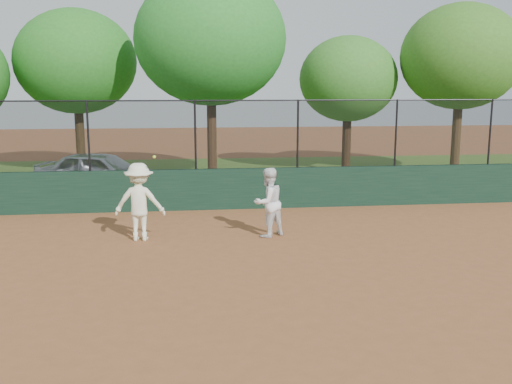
{
  "coord_description": "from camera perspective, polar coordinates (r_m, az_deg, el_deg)",
  "views": [
    {
      "loc": [
        -0.74,
        -10.51,
        3.58
      ],
      "look_at": [
        0.8,
        2.2,
        1.2
      ],
      "focal_mm": 40.0,
      "sensor_mm": 36.0,
      "label": 1
    }
  ],
  "objects": [
    {
      "name": "player_main",
      "position": [
        13.61,
        -11.57,
        -0.97
      ],
      "size": [
        1.26,
        0.85,
        2.06
      ],
      "color": "white",
      "rests_on": "ground"
    },
    {
      "name": "player_second",
      "position": [
        13.68,
        1.22,
        -1.04
      ],
      "size": [
        1.02,
        0.97,
        1.67
      ],
      "primitive_type": "imported",
      "rotation": [
        0.0,
        0.0,
        3.69
      ],
      "color": "white",
      "rests_on": "ground"
    },
    {
      "name": "tree_2",
      "position": [
        21.36,
        -4.57,
        14.95
      ],
      "size": [
        5.51,
        5.01,
        7.63
      ],
      "color": "#442B18",
      "rests_on": "ground"
    },
    {
      "name": "tree_1",
      "position": [
        24.15,
        -17.56,
        12.3
      ],
      "size": [
        4.75,
        4.32,
        6.59
      ],
      "color": "#3C2914",
      "rests_on": "ground"
    },
    {
      "name": "tree_3",
      "position": [
        24.05,
        9.21,
        11.07
      ],
      "size": [
        4.03,
        3.66,
        5.62
      ],
      "color": "#372212",
      "rests_on": "ground"
    },
    {
      "name": "fence_assembly",
      "position": [
        16.58,
        -4.45,
        5.85
      ],
      "size": [
        26.0,
        0.06,
        2.0
      ],
      "color": "black",
      "rests_on": "back_wall"
    },
    {
      "name": "grass_strip",
      "position": [
        22.8,
        -4.97,
        1.46
      ],
      "size": [
        36.0,
        12.0,
        0.01
      ],
      "primitive_type": "cube",
      "color": "#36561B",
      "rests_on": "ground"
    },
    {
      "name": "ground",
      "position": [
        11.12,
        -2.75,
        -8.25
      ],
      "size": [
        80.0,
        80.0,
        0.0
      ],
      "primitive_type": "plane",
      "color": "brown",
      "rests_on": "ground"
    },
    {
      "name": "parked_car",
      "position": [
        19.65,
        -15.21,
        1.83
      ],
      "size": [
        4.63,
        2.91,
        1.47
      ],
      "primitive_type": "imported",
      "rotation": [
        0.0,
        0.0,
        1.28
      ],
      "color": "#B5BAC0",
      "rests_on": "ground"
    },
    {
      "name": "tree_4",
      "position": [
        24.44,
        19.84,
        12.59
      ],
      "size": [
        4.79,
        4.36,
        6.8
      ],
      "color": "#4C331B",
      "rests_on": "ground"
    },
    {
      "name": "back_wall",
      "position": [
        16.79,
        -4.28,
        0.28
      ],
      "size": [
        26.0,
        0.2,
        1.2
      ],
      "primitive_type": "cube",
      "color": "#163222",
      "rests_on": "ground"
    }
  ]
}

